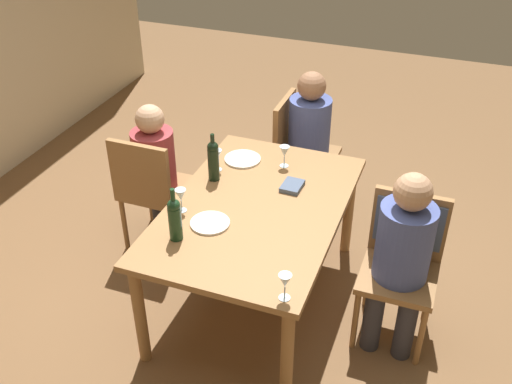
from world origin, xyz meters
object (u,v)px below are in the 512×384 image
chair_far_right (150,186)px  person_man_guest (157,164)px  person_man_bearded (312,134)px  wine_glass_centre (284,152)px  chair_near (405,246)px  wine_glass_near_left (217,156)px  chair_right_end (297,147)px  dinner_plate_guest_left (243,159)px  wine_glass_far (181,196)px  dinner_plate_host (210,223)px  wine_bottle_dark_red (175,218)px  dining_table (256,218)px  wine_bottle_tall_green (213,159)px  wine_glass_near_right (285,282)px  person_woman_host (402,252)px

chair_far_right → person_man_guest: 0.16m
chair_far_right → person_man_bearded: size_ratio=0.79×
wine_glass_centre → chair_near: bearing=-113.4°
wine_glass_near_left → chair_right_end: bearing=-19.1°
chair_near → dinner_plate_guest_left: (0.36, 1.16, 0.16)m
wine_glass_far → dinner_plate_host: 0.24m
chair_right_end → dinner_plate_host: (-1.42, 0.10, 0.22)m
wine_bottle_dark_red → dinner_plate_guest_left: bearing=-1.7°
chair_right_end → chair_far_right: 1.20m
dining_table → person_man_bearded: 1.16m
wine_glass_centre → dinner_plate_guest_left: (-0.02, 0.29, -0.10)m
wine_glass_centre → chair_right_end: bearing=8.6°
dining_table → chair_far_right: 0.93m
chair_near → wine_glass_far: bearing=14.1°
dining_table → wine_bottle_tall_green: 0.47m
person_man_bearded → person_man_guest: size_ratio=1.05×
wine_bottle_tall_green → wine_glass_near_left: (0.11, 0.03, -0.04)m
person_man_bearded → wine_glass_far: 1.44m
wine_bottle_dark_red → dinner_plate_host: wine_bottle_dark_red is taller
wine_glass_centre → chair_far_right: bearing=104.8°
dining_table → wine_glass_far: size_ratio=10.46×
person_man_guest → wine_bottle_tall_green: bearing=-19.4°
chair_far_right → person_man_bearded: (0.90, -0.91, 0.13)m
dinner_plate_host → chair_right_end: bearing=-3.9°
dining_table → wine_glass_near_right: size_ratio=10.46×
wine_bottle_tall_green → person_woman_host: bearing=-99.9°
wine_glass_near_left → wine_glass_far: same height
wine_bottle_tall_green → wine_glass_centre: size_ratio=2.18×
wine_bottle_tall_green → chair_right_end: bearing=-15.6°
person_woman_host → wine_glass_centre: (0.53, 0.87, 0.19)m
chair_far_right → dinner_plate_guest_left: bearing=19.5°
chair_near → wine_bottle_dark_red: wine_bottle_dark_red is taller
chair_right_end → wine_glass_near_right: chair_right_end is taller
dining_table → chair_right_end: bearing=4.3°
dining_table → wine_bottle_tall_green: wine_bottle_tall_green is taller
chair_near → dinner_plate_host: size_ratio=4.01×
person_man_guest → dinner_plate_host: size_ratio=4.83×
person_man_bearded → wine_glass_far: bearing=-17.2°
chair_right_end → wine_glass_centre: chair_right_end is taller
person_woman_host → wine_bottle_tall_green: size_ratio=3.57×
person_man_guest → wine_glass_near_right: person_man_guest is taller
wine_bottle_tall_green → wine_bottle_dark_red: 0.64m
chair_near → person_man_bearded: 1.35m
chair_right_end → person_man_bearded: bearing=90.0°
person_woman_host → dinner_plate_host: (-0.24, 1.07, 0.09)m
person_man_guest → wine_glass_near_left: bearing=-8.3°
wine_glass_far → dining_table: bearing=-63.2°
dining_table → person_woman_host: bearing=-91.7°
person_man_bearded → wine_glass_near_right: (-1.85, -0.38, 0.19)m
chair_right_end → wine_bottle_tall_green: 1.07m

